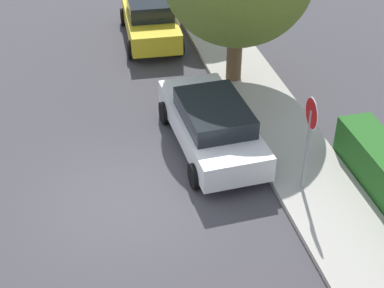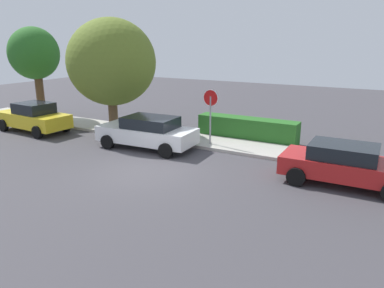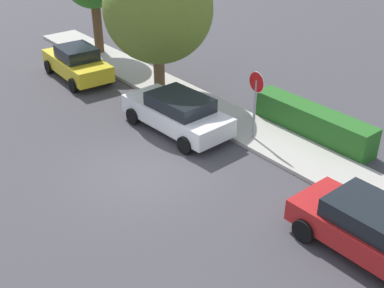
% 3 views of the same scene
% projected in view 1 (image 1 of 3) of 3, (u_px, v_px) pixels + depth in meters
% --- Properties ---
extents(ground_plane, '(60.00, 60.00, 0.00)m').
position_uv_depth(ground_plane, '(126.00, 201.00, 14.03)').
color(ground_plane, '#423F44').
extents(sidewalk_curb, '(32.00, 2.06, 0.14)m').
position_uv_depth(sidewalk_curb, '(306.00, 171.00, 14.87)').
color(sidewalk_curb, '#B2ADA3').
rests_on(sidewalk_curb, ground_plane).
extents(stop_sign, '(0.75, 0.08, 2.63)m').
position_uv_depth(stop_sign, '(309.00, 131.00, 13.27)').
color(stop_sign, gray).
rests_on(stop_sign, ground_plane).
extents(parked_car_white, '(4.55, 2.18, 1.46)m').
position_uv_depth(parked_car_white, '(212.00, 124.00, 15.42)').
color(parked_car_white, white).
rests_on(parked_car_white, ground_plane).
extents(parked_car_yellow, '(4.35, 2.11, 1.56)m').
position_uv_depth(parked_car_yellow, '(150.00, 19.00, 21.06)').
color(parked_car_yellow, yellow).
rests_on(parked_car_yellow, ground_plane).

